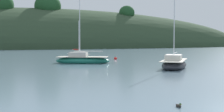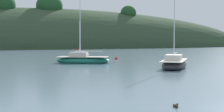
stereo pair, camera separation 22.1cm
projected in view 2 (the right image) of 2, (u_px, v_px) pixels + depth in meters
The scene contains 6 objects.
far_shoreline_hill at pixel (40, 47), 102.72m from camera, with size 150.00×36.00×28.74m.
sailboat_teal_outer at pixel (174, 64), 31.96m from camera, with size 5.70×6.75×9.09m.
sailboat_navy_dinghy at pixel (83, 60), 38.43m from camera, with size 6.74×4.63×9.22m.
sailboat_blue_center at pixel (79, 56), 49.39m from camera, with size 2.99×5.16×5.76m.
mooring_buoy_outer at pixel (116, 59), 45.29m from camera, with size 0.44×0.44×0.54m.
duck_lone_left at pixel (176, 106), 13.81m from camera, with size 0.18×0.42×0.24m.
Camera 2 is at (-9.68, -10.23, 2.91)m, focal length 52.27 mm.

